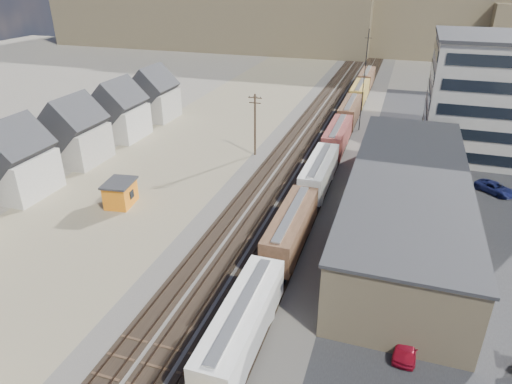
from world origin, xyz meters
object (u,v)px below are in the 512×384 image
(maintenance_shed, at_px, (120,193))
(parked_car_blue, at_px, (495,188))
(freight_train, at_px, (329,153))
(parked_car_red, at_px, (406,345))
(utility_pole_north, at_px, (255,124))

(maintenance_shed, distance_m, parked_car_blue, 49.40)
(parked_car_blue, bearing_deg, freight_train, 126.16)
(freight_train, bearing_deg, parked_car_red, -70.27)
(maintenance_shed, bearing_deg, utility_pole_north, 63.48)
(parked_car_blue, bearing_deg, parked_car_red, -159.41)
(maintenance_shed, relative_size, parked_car_blue, 0.93)
(parked_car_red, relative_size, parked_car_blue, 0.85)
(maintenance_shed, bearing_deg, freight_train, 39.77)
(maintenance_shed, height_order, parked_car_red, maintenance_shed)
(parked_car_red, xyz_separation_m, parked_car_blue, (10.49, 33.22, -0.03))
(utility_pole_north, distance_m, maintenance_shed, 24.52)
(maintenance_shed, distance_m, parked_car_red, 38.28)
(parked_car_red, bearing_deg, utility_pole_north, 128.46)
(utility_pole_north, bearing_deg, parked_car_red, -56.09)
(utility_pole_north, relative_size, maintenance_shed, 2.08)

